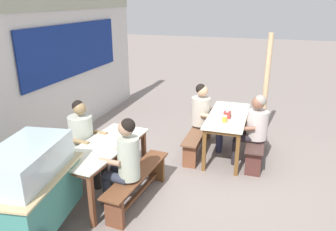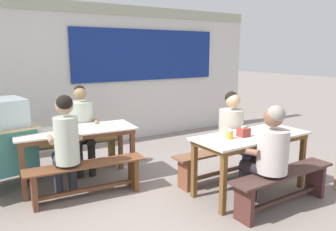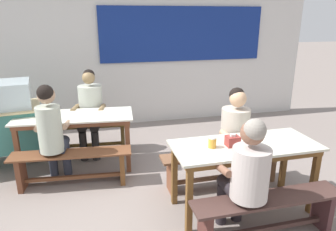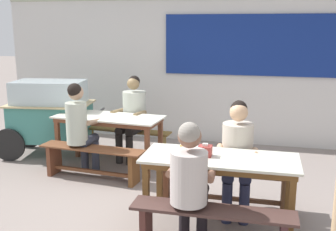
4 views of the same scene
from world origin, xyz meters
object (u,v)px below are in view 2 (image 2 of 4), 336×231
at_px(dining_table_far, 76,135).
at_px(dining_table_near, 251,141).
at_px(person_near_front, 268,151).
at_px(condiment_jar, 230,134).
at_px(bench_far_back, 71,153).
at_px(bench_near_back, 223,159).
at_px(bench_near_front, 283,184).
at_px(bench_far_front, 87,176).
at_px(person_right_near_table, 235,131).
at_px(tissue_box, 244,132).
at_px(person_left_back_turned, 66,141).
at_px(person_center_facing, 82,124).

height_order(dining_table_far, dining_table_near, same).
distance_m(person_near_front, condiment_jar, 0.50).
distance_m(dining_table_near, bench_far_back, 2.69).
distance_m(bench_near_back, bench_near_front, 1.04).
bearing_deg(bench_near_front, bench_far_front, 141.41).
bearing_deg(dining_table_near, bench_far_back, 131.41).
xyz_separation_m(person_right_near_table, condiment_jar, (-0.51, -0.45, 0.12)).
bearing_deg(tissue_box, bench_near_back, 74.35).
bearing_deg(bench_far_back, bench_near_back, -40.04).
bearing_deg(person_near_front, person_left_back_turned, 140.72).
relative_size(dining_table_near, bench_near_back, 0.99).
xyz_separation_m(bench_far_back, person_center_facing, (0.17, -0.07, 0.45)).
bearing_deg(dining_table_far, person_left_back_turned, -120.20).
relative_size(dining_table_near, person_center_facing, 1.19).
bearing_deg(tissue_box, bench_far_back, 128.76).
xyz_separation_m(person_left_back_turned, person_near_front, (1.83, -1.50, -0.03)).
relative_size(bench_far_back, person_right_near_table, 1.22).
distance_m(dining_table_near, bench_far_front, 2.12).
distance_m(bench_near_back, person_near_front, 1.08).
distance_m(person_right_near_table, tissue_box, 0.55).
relative_size(dining_table_far, bench_near_back, 1.02).
bearing_deg(dining_table_near, person_left_back_turned, 153.11).
bearing_deg(person_right_near_table, tissue_box, -122.37).
bearing_deg(bench_near_front, bench_far_back, 125.04).
xyz_separation_m(bench_near_back, person_left_back_turned, (-2.05, 0.52, 0.44)).
distance_m(dining_table_near, condiment_jar, 0.40).
bearing_deg(bench_near_front, person_center_facing, 123.05).
relative_size(dining_table_near, bench_far_back, 1.02).
bearing_deg(bench_near_back, dining_table_far, 152.02).
relative_size(dining_table_far, person_near_front, 1.30).
xyz_separation_m(bench_far_front, tissue_box, (1.69, -0.96, 0.54)).
xyz_separation_m(dining_table_far, dining_table_near, (1.80, -1.47, 0.00)).
bearing_deg(person_center_facing, dining_table_near, -50.50).
relative_size(dining_table_near, bench_near_front, 1.05).
distance_m(person_right_near_table, condiment_jar, 0.69).
height_order(bench_far_back, person_near_front, person_near_front).
height_order(dining_table_near, bench_near_back, dining_table_near).
distance_m(bench_far_back, bench_near_front, 3.07).
bearing_deg(person_center_facing, bench_near_back, -41.59).
bearing_deg(bench_far_front, bench_far_back, 85.10).
bearing_deg(person_near_front, tissue_box, 81.56).
distance_m(bench_far_front, tissue_box, 2.02).
xyz_separation_m(dining_table_near, bench_far_front, (-1.85, 0.96, -0.40)).
relative_size(person_right_near_table, condiment_jar, 10.95).
height_order(person_center_facing, condiment_jar, person_center_facing).
distance_m(bench_far_back, person_right_near_table, 2.48).
distance_m(person_center_facing, condiment_jar, 2.27).
bearing_deg(bench_near_front, bench_near_back, 90.47).
relative_size(dining_table_far, bench_near_front, 1.08).
xyz_separation_m(person_center_facing, tissue_box, (1.43, -1.93, 0.09)).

